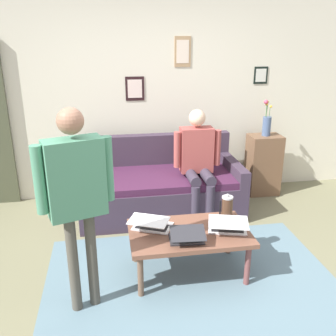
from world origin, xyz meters
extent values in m
plane|color=#747254|center=(0.00, 0.00, 0.00)|extent=(7.68, 7.68, 0.00)
cube|color=slate|center=(-0.14, -0.11, 0.00)|extent=(2.57, 1.69, 0.01)
cube|color=beige|center=(0.00, -2.20, 1.35)|extent=(7.04, 0.10, 2.70)
cube|color=black|center=(0.15, -2.15, 1.42)|extent=(0.24, 0.02, 0.30)
cube|color=beige|center=(0.15, -2.14, 1.42)|extent=(0.18, 0.00, 0.23)
cube|color=black|center=(-1.52, -2.15, 1.56)|extent=(0.19, 0.02, 0.22)
cube|color=silver|center=(-1.52, -2.14, 1.56)|extent=(0.14, 0.00, 0.17)
cube|color=#A5835B|center=(-0.46, -2.15, 1.87)|extent=(0.21, 0.02, 0.37)
cube|color=beige|center=(-0.46, -2.14, 1.87)|extent=(0.16, 0.00, 0.28)
cube|color=#3A2D3D|center=(-0.07, -1.50, 0.21)|extent=(1.91, 0.95, 0.42)
cube|color=#431F3B|center=(-0.07, -1.48, 0.46)|extent=(1.67, 0.87, 0.08)
cube|color=#3A2D3D|center=(-0.07, -1.90, 0.65)|extent=(1.91, 0.14, 0.46)
cube|color=#3A2D3D|center=(-0.96, -1.50, 0.52)|extent=(0.12, 0.95, 0.20)
cube|color=#3A2D3D|center=(0.82, -1.50, 0.52)|extent=(0.12, 0.95, 0.20)
cube|color=brown|center=(-0.14, -0.21, 0.41)|extent=(1.06, 0.64, 0.04)
cylinder|color=brown|center=(-0.60, 0.04, 0.19)|extent=(0.05, 0.05, 0.39)
cylinder|color=brown|center=(0.32, 0.04, 0.19)|extent=(0.05, 0.05, 0.39)
cylinder|color=brown|center=(-0.60, -0.47, 0.19)|extent=(0.05, 0.05, 0.39)
cylinder|color=brown|center=(0.32, -0.47, 0.19)|extent=(0.05, 0.05, 0.39)
cube|color=#28282D|center=(-0.08, -0.08, 0.43)|extent=(0.31, 0.23, 0.01)
cube|color=black|center=(-0.08, -0.06, 0.44)|extent=(0.25, 0.14, 0.00)
cube|color=#28282D|center=(-0.08, 0.00, 0.53)|extent=(0.30, 0.21, 0.06)
cube|color=silver|center=(-0.08, -0.01, 0.53)|extent=(0.27, 0.19, 0.05)
cube|color=silver|center=(-0.48, -0.20, 0.43)|extent=(0.39, 0.31, 0.01)
cube|color=black|center=(-0.48, -0.18, 0.44)|extent=(0.31, 0.21, 0.00)
cube|color=silver|center=(-0.46, -0.09, 0.55)|extent=(0.38, 0.30, 0.03)
cube|color=white|center=(-0.46, -0.10, 0.55)|extent=(0.34, 0.27, 0.02)
cube|color=silver|center=(0.17, -0.34, 0.43)|extent=(0.40, 0.35, 0.01)
cube|color=black|center=(0.18, -0.33, 0.44)|extent=(0.32, 0.24, 0.00)
cube|color=silver|center=(0.22, -0.24, 0.55)|extent=(0.40, 0.34, 0.01)
cube|color=silver|center=(0.22, -0.25, 0.55)|extent=(0.36, 0.30, 0.01)
cylinder|color=#4C3323|center=(-0.55, -0.41, 0.53)|extent=(0.10, 0.10, 0.20)
cylinder|color=#B7B7BC|center=(-0.55, -0.41, 0.64)|extent=(0.11, 0.11, 0.02)
sphere|color=#B2B2B7|center=(-0.55, -0.41, 0.66)|extent=(0.03, 0.03, 0.03)
cube|color=black|center=(-0.48, -0.41, 0.54)|extent=(0.01, 0.01, 0.14)
cube|color=brown|center=(-1.53, -1.86, 0.41)|extent=(0.42, 0.32, 0.81)
cylinder|color=#485D81|center=(-1.53, -1.86, 0.94)|extent=(0.11, 0.11, 0.25)
cylinder|color=#3D7038|center=(-1.52, -1.88, 1.15)|extent=(0.02, 0.01, 0.16)
sphere|color=yellow|center=(-1.52, -1.88, 1.23)|extent=(0.04, 0.04, 0.04)
cylinder|color=#3D7038|center=(-1.51, -1.86, 1.16)|extent=(0.01, 0.04, 0.19)
sphere|color=#E74A69|center=(-1.49, -1.86, 1.26)|extent=(0.05, 0.05, 0.05)
cylinder|color=#3D7038|center=(-1.53, -1.88, 1.16)|extent=(0.02, 0.01, 0.19)
sphere|color=gold|center=(-1.53, -1.89, 1.25)|extent=(0.04, 0.04, 0.04)
cylinder|color=#3D7038|center=(-1.55, -1.85, 1.13)|extent=(0.01, 0.02, 0.13)
sphere|color=yellow|center=(-1.56, -1.85, 1.20)|extent=(0.03, 0.03, 0.03)
cylinder|color=#4C4940|center=(0.84, 0.11, 0.41)|extent=(0.08, 0.08, 0.82)
cylinder|color=#4C4940|center=(0.70, 0.07, 0.41)|extent=(0.08, 0.08, 0.82)
cube|color=#4B8A6B|center=(0.77, 0.09, 1.11)|extent=(0.44, 0.30, 0.58)
cylinder|color=#4B8A6B|center=(1.00, 0.17, 1.14)|extent=(0.10, 0.10, 0.49)
cylinder|color=#4B8A6B|center=(0.54, 0.01, 1.14)|extent=(0.10, 0.10, 0.49)
sphere|color=#986A52|center=(0.77, 0.09, 1.52)|extent=(0.19, 0.19, 0.19)
cylinder|color=#372F3D|center=(-0.57, -1.04, 0.25)|extent=(0.10, 0.10, 0.50)
cylinder|color=#372F3D|center=(-0.40, -1.04, 0.25)|extent=(0.10, 0.10, 0.50)
cylinder|color=#372F3D|center=(-0.57, -1.22, 0.55)|extent=(0.12, 0.40, 0.12)
cylinder|color=#372F3D|center=(-0.40, -1.22, 0.55)|extent=(0.12, 0.40, 0.12)
cube|color=#A34944|center=(-0.48, -1.40, 0.81)|extent=(0.37, 0.20, 0.52)
cylinder|color=#A34944|center=(-0.72, -1.35, 0.84)|extent=(0.08, 0.08, 0.42)
cylinder|color=#A34944|center=(-0.24, -1.35, 0.84)|extent=(0.08, 0.08, 0.42)
sphere|color=beige|center=(-0.48, -1.40, 1.19)|extent=(0.19, 0.19, 0.19)
camera|label=1|loc=(0.53, 2.64, 2.07)|focal=39.93mm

